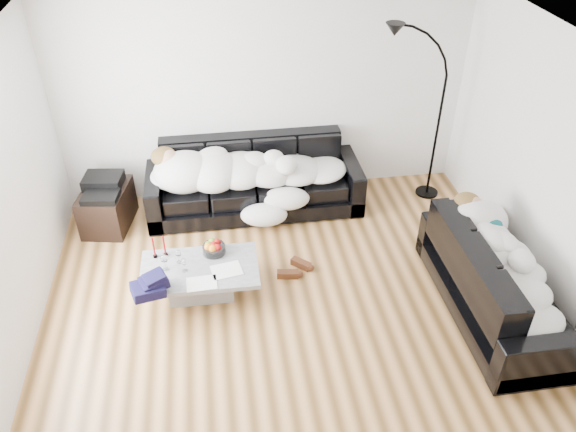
{
  "coord_description": "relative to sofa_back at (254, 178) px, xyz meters",
  "views": [
    {
      "loc": [
        -0.65,
        -4.09,
        4.09
      ],
      "look_at": [
        0.0,
        0.3,
        0.9
      ],
      "focal_mm": 35.0,
      "sensor_mm": 36.0,
      "label": 1
    }
  ],
  "objects": [
    {
      "name": "ground",
      "position": [
        0.2,
        -1.8,
        -0.43
      ],
      "size": [
        5.0,
        5.0,
        0.0
      ],
      "primitive_type": "plane",
      "color": "brown",
      "rests_on": "ground"
    },
    {
      "name": "wall_back",
      "position": [
        0.2,
        0.45,
        0.87
      ],
      "size": [
        5.0,
        0.02,
        2.6
      ],
      "primitive_type": "cube",
      "color": "silver",
      "rests_on": "ground"
    },
    {
      "name": "wall_right",
      "position": [
        2.7,
        -1.8,
        0.87
      ],
      "size": [
        0.02,
        4.5,
        2.6
      ],
      "primitive_type": "cube",
      "color": "silver",
      "rests_on": "ground"
    },
    {
      "name": "ceiling",
      "position": [
        0.2,
        -1.8,
        2.17
      ],
      "size": [
        5.0,
        5.0,
        0.0
      ],
      "primitive_type": "plane",
      "color": "white",
      "rests_on": "ground"
    },
    {
      "name": "sofa_back",
      "position": [
        0.0,
        0.0,
        0.0
      ],
      "size": [
        2.62,
        0.91,
        0.86
      ],
      "primitive_type": "cube",
      "color": "black",
      "rests_on": "ground"
    },
    {
      "name": "sofa_right",
      "position": [
        2.17,
        -2.15,
        -0.02
      ],
      "size": [
        0.87,
        2.03,
        0.82
      ],
      "primitive_type": "cube",
      "rotation": [
        0.0,
        0.0,
        1.57
      ],
      "color": "black",
      "rests_on": "ground"
    },
    {
      "name": "sleeper_back",
      "position": [
        -0.0,
        -0.05,
        0.21
      ],
      "size": [
        2.22,
        0.77,
        0.44
      ],
      "primitive_type": null,
      "color": "silver",
      "rests_on": "sofa_back"
    },
    {
      "name": "sleeper_right",
      "position": [
        2.17,
        -2.15,
        0.2
      ],
      "size": [
        0.74,
        1.74,
        0.43
      ],
      "primitive_type": null,
      "rotation": [
        0.0,
        0.0,
        1.57
      ],
      "color": "silver",
      "rests_on": "sofa_right"
    },
    {
      "name": "teal_cushion",
      "position": [
        2.11,
        -1.52,
        0.29
      ],
      "size": [
        0.42,
        0.38,
        0.2
      ],
      "primitive_type": "ellipsoid",
      "rotation": [
        0.0,
        0.0,
        0.24
      ],
      "color": "#0B4A4F",
      "rests_on": "sofa_right"
    },
    {
      "name": "coffee_table",
      "position": [
        -0.71,
        -1.49,
        -0.26
      ],
      "size": [
        1.2,
        0.72,
        0.35
      ],
      "primitive_type": "cube",
      "rotation": [
        0.0,
        0.0,
        -0.02
      ],
      "color": "#939699",
      "rests_on": "ground"
    },
    {
      "name": "fruit_bowl",
      "position": [
        -0.55,
        -1.27,
        -0.01
      ],
      "size": [
        0.25,
        0.25,
        0.15
      ],
      "primitive_type": "cylinder",
      "rotation": [
        0.0,
        0.0,
        0.05
      ],
      "color": "white",
      "rests_on": "coffee_table"
    },
    {
      "name": "wine_glass_a",
      "position": [
        -0.91,
        -1.37,
        -0.01
      ],
      "size": [
        0.08,
        0.08,
        0.15
      ],
      "primitive_type": "cylinder",
      "rotation": [
        0.0,
        0.0,
        -0.25
      ],
      "color": "white",
      "rests_on": "coffee_table"
    },
    {
      "name": "wine_glass_b",
      "position": [
        -1.05,
        -1.47,
        0.01
      ],
      "size": [
        0.1,
        0.1,
        0.19
      ],
      "primitive_type": "cylinder",
      "rotation": [
        0.0,
        0.0,
        -0.3
      ],
      "color": "white",
      "rests_on": "coffee_table"
    },
    {
      "name": "wine_glass_c",
      "position": [
        -0.85,
        -1.52,
        -0.01
      ],
      "size": [
        0.07,
        0.07,
        0.15
      ],
      "primitive_type": "cylinder",
      "rotation": [
        0.0,
        0.0,
        0.13
      ],
      "color": "white",
      "rests_on": "coffee_table"
    },
    {
      "name": "candle_left",
      "position": [
        -1.16,
        -1.25,
        0.04
      ],
      "size": [
        0.05,
        0.05,
        0.25
      ],
      "primitive_type": "cylinder",
      "rotation": [
        0.0,
        0.0,
        0.13
      ],
      "color": "maroon",
      "rests_on": "coffee_table"
    },
    {
      "name": "candle_right",
      "position": [
        -1.05,
        -1.24,
        0.04
      ],
      "size": [
        0.05,
        0.05,
        0.25
      ],
      "primitive_type": "cylinder",
      "rotation": [
        0.0,
        0.0,
        -0.11
      ],
      "color": "maroon",
      "rests_on": "coffee_table"
    },
    {
      "name": "newspaper_a",
      "position": [
        -0.44,
        -1.57,
        -0.08
      ],
      "size": [
        0.34,
        0.28,
        0.01
      ],
      "primitive_type": "cube",
      "rotation": [
        0.0,
        0.0,
        0.18
      ],
      "color": "silver",
      "rests_on": "coffee_table"
    },
    {
      "name": "newspaper_b",
      "position": [
        -0.69,
        -1.73,
        -0.08
      ],
      "size": [
        0.3,
        0.22,
        0.01
      ],
      "primitive_type": "cube",
      "rotation": [
        0.0,
        0.0,
        0.04
      ],
      "color": "silver",
      "rests_on": "coffee_table"
    },
    {
      "name": "navy_jacket",
      "position": [
        -1.17,
        -1.76,
        0.08
      ],
      "size": [
        0.38,
        0.34,
        0.16
      ],
      "primitive_type": null,
      "rotation": [
        0.0,
        0.0,
        0.27
      ],
      "color": "black",
      "rests_on": "coffee_table"
    },
    {
      "name": "shoes",
      "position": [
        0.29,
        -1.31,
        -0.38
      ],
      "size": [
        0.46,
        0.4,
        0.09
      ],
      "primitive_type": null,
      "rotation": [
        0.0,
        0.0,
        -0.35
      ],
      "color": "#472311",
      "rests_on": "ground"
    },
    {
      "name": "av_cabinet",
      "position": [
        -1.79,
        -0.1,
        -0.18
      ],
      "size": [
        0.63,
        0.81,
        0.5
      ],
      "primitive_type": "cube",
      "rotation": [
        0.0,
        0.0,
        -0.19
      ],
      "color": "black",
      "rests_on": "ground"
    },
    {
      "name": "stereo",
      "position": [
        -1.79,
        -0.1,
        0.14
      ],
      "size": [
        0.48,
        0.4,
        0.13
      ],
      "primitive_type": "cube",
      "rotation": [
        0.0,
        0.0,
        -0.14
      ],
      "color": "black",
      "rests_on": "av_cabinet"
    },
    {
      "name": "floor_lamp",
      "position": [
        2.28,
        -0.01,
        0.57
      ],
      "size": [
        0.78,
        0.56,
        1.99
      ],
      "primitive_type": null,
      "rotation": [
        0.0,
        0.0,
        0.41
      ],
      "color": "black",
      "rests_on": "ground"
    }
  ]
}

